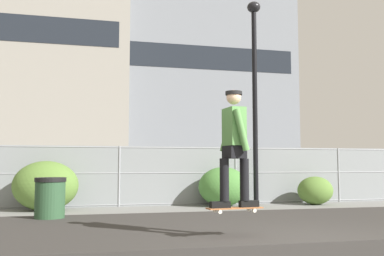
# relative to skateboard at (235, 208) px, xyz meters

# --- Properties ---
(gravel_berm) EXTENTS (16.91, 3.96, 0.26)m
(gravel_berm) POSITION_rel_skateboard_xyz_m (0.77, 1.37, -0.54)
(gravel_berm) COLOR #33302D
(gravel_berm) RESTS_ON ground_plane
(skateboard) EXTENTS (0.81, 0.27, 0.07)m
(skateboard) POSITION_rel_skateboard_xyz_m (0.00, 0.00, 0.00)
(skateboard) COLOR #9E5B33
(skater) EXTENTS (0.73, 0.60, 1.66)m
(skater) POSITION_rel_skateboard_xyz_m (-0.00, 0.00, 0.95)
(skater) COLOR black
(skater) RESTS_ON skateboard
(chain_fence) EXTENTS (18.87, 0.06, 1.85)m
(chain_fence) POSITION_rel_skateboard_xyz_m (0.77, 7.61, 0.27)
(chain_fence) COLOR gray
(chain_fence) RESTS_ON ground_plane
(street_lamp) EXTENTS (0.44, 0.44, 6.70)m
(street_lamp) POSITION_rel_skateboard_xyz_m (3.23, 7.30, 3.51)
(street_lamp) COLOR black
(street_lamp) RESTS_ON ground_plane
(parked_car_near) EXTENTS (4.53, 2.22, 1.66)m
(parked_car_near) POSITION_rel_skateboard_xyz_m (-5.02, 11.03, 0.17)
(parked_car_near) COLOR silver
(parked_car_near) RESTS_ON ground_plane
(parked_car_mid) EXTENTS (4.51, 2.18, 1.66)m
(parked_car_mid) POSITION_rel_skateboard_xyz_m (1.75, 11.23, 0.17)
(parked_car_mid) COLOR navy
(parked_car_mid) RESTS_ON ground_plane
(parked_car_far) EXTENTS (4.55, 2.25, 1.66)m
(parked_car_far) POSITION_rel_skateboard_xyz_m (8.61, 11.22, 0.17)
(parked_car_far) COLOR #474C54
(parked_car_far) RESTS_ON ground_plane
(library_building) EXTENTS (25.51, 15.05, 21.81)m
(library_building) POSITION_rel_skateboard_xyz_m (-11.29, 41.85, 10.24)
(library_building) COLOR gray
(library_building) RESTS_ON ground_plane
(office_block) EXTENTS (24.11, 10.41, 20.25)m
(office_block) POSITION_rel_skateboard_xyz_m (8.35, 42.34, 9.46)
(office_block) COLOR slate
(office_block) RESTS_ON ground_plane
(shrub_left) EXTENTS (1.79, 1.46, 1.38)m
(shrub_left) POSITION_rel_skateboard_xyz_m (-3.18, 6.92, 0.02)
(shrub_left) COLOR #567A33
(shrub_left) RESTS_ON ground_plane
(shrub_center) EXTENTS (1.56, 1.27, 1.20)m
(shrub_center) POSITION_rel_skateboard_xyz_m (2.05, 7.02, -0.06)
(shrub_center) COLOR #477F38
(shrub_center) RESTS_ON ground_plane
(shrub_right) EXTENTS (1.16, 0.95, 0.90)m
(shrub_right) POSITION_rel_skateboard_xyz_m (5.08, 6.84, -0.22)
(shrub_right) COLOR #567A33
(shrub_right) RESTS_ON ground_plane
(trash_bin) EXTENTS (0.59, 0.59, 1.03)m
(trash_bin) POSITION_rel_skateboard_xyz_m (-2.72, 2.91, -0.15)
(trash_bin) COLOR #2D5133
(trash_bin) RESTS_ON ground_plane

